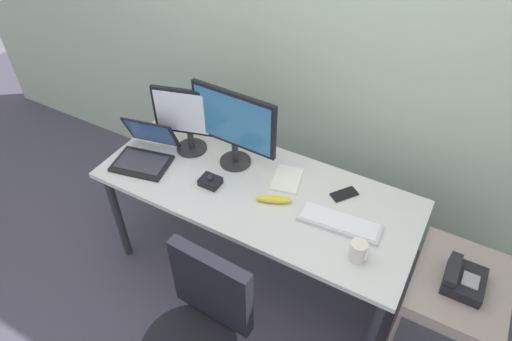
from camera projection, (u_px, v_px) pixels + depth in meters
The scene contains 14 objects.
ground_plane at pixel (256, 268), 2.91m from camera, with size 8.00×8.00×0.00m, color #474452.
back_wall at pixel (320, 21), 2.43m from camera, with size 6.00×0.10×2.80m, color #B3C4A9.
desk at pixel (256, 196), 2.46m from camera, with size 1.74×0.73×0.74m.
file_cabinet at pixel (442, 321), 2.25m from camera, with size 0.42×0.53×0.69m.
desk_phone at pixel (463, 279), 1.99m from camera, with size 0.17×0.20×0.09m.
monitor_main at pixel (234, 124), 2.38m from camera, with size 0.51×0.18×0.47m.
monitor_side at pixel (188, 117), 2.50m from camera, with size 0.39×0.18×0.41m.
keyboard at pixel (339, 222), 2.21m from camera, with size 0.42×0.17×0.03m.
laptop at pixel (145, 152), 2.55m from camera, with size 0.37×0.37×0.22m.
trackball_mouse at pixel (210, 181), 2.41m from camera, with size 0.11×0.09×0.07m.
coffee_mug at pixel (359, 251), 2.03m from camera, with size 0.09×0.08×0.10m.
paper_notepad at pixel (287, 179), 2.45m from camera, with size 0.15×0.21×0.01m, color white.
cell_phone at pixel (344, 194), 2.36m from camera, with size 0.07×0.14×0.01m, color black.
banana at pixel (274, 199), 2.31m from camera, with size 0.19×0.04×0.04m, color yellow.
Camera 1 is at (0.85, -1.52, 2.42)m, focal length 31.29 mm.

